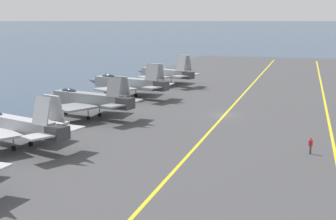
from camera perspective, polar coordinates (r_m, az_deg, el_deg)
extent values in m
plane|color=#2D425B|center=(77.78, 6.26, -0.86)|extent=(2000.00, 2000.00, 0.00)
cube|color=#424244|center=(77.74, 6.26, -0.71)|extent=(213.01, 54.51, 0.40)
cube|color=yellow|center=(76.72, 17.37, -1.14)|extent=(191.69, 3.64, 0.01)
cube|color=yellow|center=(77.70, 6.27, -0.56)|extent=(191.71, 0.36, 0.01)
cube|color=#A8AAAF|center=(60.97, -16.66, -1.57)|extent=(5.62, 11.80, 1.70)
cube|color=#38383A|center=(55.63, -12.16, -2.51)|extent=(2.49, 2.48, 1.44)
cube|color=#A8AAAF|center=(62.80, -14.03, -1.60)|extent=(5.41, 5.62, 0.28)
cube|color=#A8AAAF|center=(55.53, -13.83, -0.10)|extent=(1.64, 2.44, 3.01)
cube|color=#A8AAAF|center=(56.68, -12.47, 0.18)|extent=(1.64, 2.44, 3.01)
cube|color=#A8AAAF|center=(54.56, -14.25, -2.86)|extent=(3.55, 3.35, 0.20)
cube|color=#A8AAAF|center=(57.46, -10.83, -2.04)|extent=(3.14, 2.70, 0.20)
cylinder|color=#B2B2B7|center=(59.71, -16.75, -3.53)|extent=(0.16, 0.16, 1.77)
cylinder|color=black|center=(59.86, -16.72, -4.08)|extent=(0.41, 0.64, 0.60)
cylinder|color=#B2B2B7|center=(61.14, -15.00, -3.11)|extent=(0.16, 0.16, 1.77)
cylinder|color=black|center=(61.28, -14.97, -3.65)|extent=(0.41, 0.64, 0.60)
cube|color=gray|center=(75.78, -8.93, 1.19)|extent=(4.70, 11.53, 1.86)
cone|color=#5B5E60|center=(80.12, -12.61, 1.57)|extent=(2.26, 2.54, 1.77)
cube|color=#38383A|center=(71.70, -4.73, 0.74)|extent=(2.54, 2.34, 1.58)
ellipsoid|color=#232D38|center=(77.88, -10.93, 2.04)|extent=(1.70, 2.95, 1.02)
cube|color=gray|center=(72.99, -10.44, 0.29)|extent=(6.92, 6.83, 0.28)
cube|color=gray|center=(78.35, -7.07, 1.10)|extent=(5.25, 5.01, 0.28)
cube|color=gray|center=(71.27, -6.02, 2.52)|extent=(1.37, 2.31, 2.69)
cube|color=gray|center=(72.84, -5.11, 2.72)|extent=(1.37, 2.31, 2.69)
cube|color=gray|center=(70.11, -6.14, 0.49)|extent=(3.45, 3.13, 0.20)
cube|color=gray|center=(73.84, -3.98, 1.04)|extent=(2.97, 2.38, 0.20)
cylinder|color=#B2B2B7|center=(78.83, -11.28, 0.12)|extent=(0.16, 0.16, 1.81)
cylinder|color=black|center=(78.94, -11.26, -0.31)|extent=(0.37, 0.64, 0.60)
cylinder|color=#B2B2B7|center=(74.39, -8.84, -0.43)|extent=(0.16, 0.16, 1.81)
cylinder|color=black|center=(74.50, -8.82, -0.88)|extent=(0.37, 0.64, 0.60)
cylinder|color=#B2B2B7|center=(76.38, -7.60, -0.10)|extent=(0.16, 0.16, 1.81)
cylinder|color=black|center=(76.49, -7.59, -0.55)|extent=(0.37, 0.64, 0.60)
cube|color=#93999E|center=(93.29, -4.70, 2.99)|extent=(4.90, 12.66, 1.87)
cone|color=#5B5E60|center=(97.61, -8.24, 3.26)|extent=(2.31, 2.74, 1.78)
cube|color=#38383A|center=(89.28, -0.74, 2.68)|extent=(2.59, 2.51, 1.59)
ellipsoid|color=#232D38|center=(95.40, -6.60, 3.67)|extent=(1.75, 3.22, 1.03)
cube|color=#93999E|center=(90.11, -5.82, 2.31)|extent=(7.51, 7.45, 0.28)
cube|color=#93999E|center=(96.21, -3.21, 2.88)|extent=(5.62, 5.46, 0.28)
cube|color=#93999E|center=(88.84, -1.82, 4.18)|extent=(1.45, 2.53, 2.83)
cube|color=#93999E|center=(90.51, -1.17, 4.30)|extent=(1.45, 2.53, 2.83)
cube|color=#93999E|center=(87.56, -1.81, 2.52)|extent=(3.53, 3.32, 0.20)
cube|color=#93999E|center=(91.53, -0.26, 2.88)|extent=(2.97, 2.58, 0.20)
cylinder|color=#B2B2B7|center=(96.26, -6.97, 2.11)|extent=(0.16, 0.16, 1.71)
cylinder|color=black|center=(96.35, -6.96, 1.79)|extent=(0.36, 0.64, 0.60)
cylinder|color=#B2B2B7|center=(91.77, -4.49, 1.74)|extent=(0.16, 0.16, 1.71)
cylinder|color=black|center=(91.85, -4.49, 1.40)|extent=(0.36, 0.64, 0.60)
cylinder|color=#B2B2B7|center=(93.91, -3.58, 1.96)|extent=(0.16, 0.16, 1.71)
cylinder|color=black|center=(94.00, -3.58, 1.62)|extent=(0.36, 0.64, 0.60)
cube|color=#93999E|center=(109.52, -0.49, 4.13)|extent=(6.13, 10.92, 1.65)
cone|color=#5B5E60|center=(113.86, -2.99, 4.36)|extent=(2.30, 2.58, 1.57)
cube|color=#38383A|center=(105.32, 2.27, 3.85)|extent=(2.48, 2.44, 1.40)
ellipsoid|color=#232D38|center=(111.68, -1.83, 4.65)|extent=(1.95, 2.86, 0.91)
cube|color=#93999E|center=(106.71, -1.57, 3.66)|extent=(7.24, 7.15, 0.28)
cube|color=#93999E|center=(112.02, 0.83, 4.00)|extent=(6.17, 5.75, 0.28)
cube|color=#93999E|center=(105.13, 1.47, 5.20)|extent=(1.77, 2.34, 3.23)
cube|color=#93999E|center=(106.48, 2.05, 5.26)|extent=(1.77, 2.34, 3.23)
cube|color=#93999E|center=(103.87, 1.32, 3.76)|extent=(3.51, 3.33, 0.20)
cube|color=#93999E|center=(107.35, 2.81, 3.98)|extent=(3.24, 2.75, 0.20)
cylinder|color=#B2B2B7|center=(112.47, -2.11, 3.43)|extent=(0.16, 0.16, 1.73)
cylinder|color=black|center=(112.55, -2.11, 3.14)|extent=(0.45, 0.64, 0.60)
cylinder|color=#B2B2B7|center=(108.13, -0.43, 3.14)|extent=(0.16, 0.16, 1.73)
cylinder|color=black|center=(108.20, -0.43, 2.84)|extent=(0.45, 0.64, 0.60)
cylinder|color=#B2B2B7|center=(109.88, 0.35, 3.26)|extent=(0.16, 0.16, 1.73)
cylinder|color=black|center=(109.95, 0.35, 2.97)|extent=(0.45, 0.64, 0.60)
cylinder|color=#4C473D|center=(58.15, 15.50, -4.27)|extent=(0.24, 0.24, 0.93)
cube|color=red|center=(57.97, 15.53, -3.55)|extent=(0.35, 0.44, 0.59)
sphere|color=#9E7051|center=(57.87, 15.55, -3.14)|extent=(0.22, 0.22, 0.22)
sphere|color=red|center=(57.85, 15.56, -3.08)|extent=(0.24, 0.24, 0.24)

